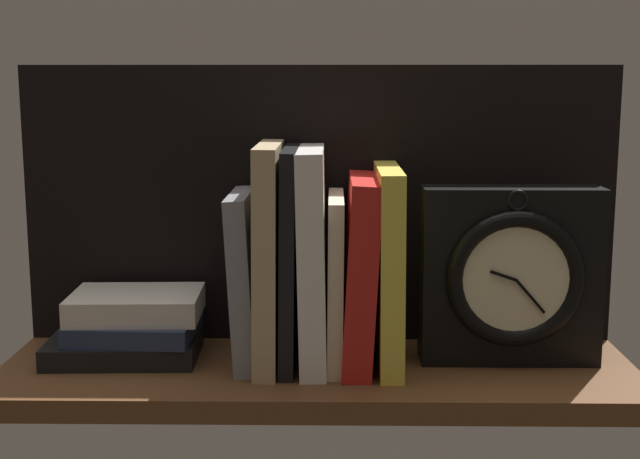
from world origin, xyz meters
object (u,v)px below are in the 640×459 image
book_white_catcher (312,257)px  book_red_requiem (360,271)px  book_gray_chess (245,278)px  book_black_skeptic (290,256)px  book_tan_shortstories (269,254)px  book_yellow_seinlanguage (388,266)px  framed_clock (511,276)px  book_cream_twain (335,280)px  book_stack_side (131,326)px

book_white_catcher → book_red_requiem: size_ratio=1.15×
book_gray_chess → book_black_skeptic: bearing=0.0°
book_white_catcher → book_tan_shortstories: bearing=180.0°
book_tan_shortstories → book_black_skeptic: (2.38, 0.00, -0.22)cm
book_red_requiem → book_yellow_seinlanguage: bearing=0.0°
book_tan_shortstories → book_red_requiem: size_ratio=1.18×
framed_clock → book_tan_shortstories: bearing=179.8°
book_black_skeptic → book_red_requiem: size_ratio=1.15×
book_black_skeptic → book_cream_twain: size_ratio=1.28×
book_black_skeptic → book_white_catcher: 2.58cm
book_black_skeptic → book_red_requiem: book_black_skeptic is taller
book_white_catcher → book_yellow_seinlanguage: (8.61, 0.00, -1.06)cm
book_tan_shortstories → framed_clock: 27.59cm
book_gray_chess → book_white_catcher: bearing=0.0°
book_yellow_seinlanguage → framed_clock: size_ratio=1.11×
book_gray_chess → book_tan_shortstories: 3.88cm
book_white_catcher → book_red_requiem: book_white_catcher is taller
book_gray_chess → book_cream_twain: 10.32cm
book_gray_chess → book_stack_side: book_gray_chess is taller
book_white_catcher → book_red_requiem: bearing=0.0°
book_gray_chess → framed_clock: size_ratio=0.96×
book_cream_twain → book_stack_side: (-23.80, 1.03, -5.94)cm
book_tan_shortstories → book_yellow_seinlanguage: bearing=0.0°
book_white_catcher → book_yellow_seinlanguage: bearing=0.0°
book_white_catcher → book_stack_side: bearing=177.2°
book_black_skeptic → book_gray_chess: bearing=180.0°
book_gray_chess → book_tan_shortstories: (2.74, 0.00, 2.75)cm
book_stack_side → book_gray_chess: bearing=-4.4°
book_tan_shortstories → book_stack_side: book_tan_shortstories is taller
book_yellow_seinlanguage → book_stack_side: 30.76cm
book_tan_shortstories → book_red_requiem: bearing=0.0°
book_black_skeptic → book_red_requiem: 8.14cm
book_cream_twain → framed_clock: 19.92cm
book_tan_shortstories → book_red_requiem: 10.52cm
book_tan_shortstories → book_red_requiem: (10.35, 0.00, -1.87)cm
book_gray_chess → book_stack_side: (-13.49, 1.03, -6.09)cm
book_white_catcher → book_stack_side: book_white_catcher is taller
book_tan_shortstories → book_yellow_seinlanguage: book_tan_shortstories is taller
book_gray_chess → book_cream_twain: size_ratio=1.02×
book_red_requiem → framed_clock: 17.14cm
book_yellow_seinlanguage → framed_clock: (13.90, -0.09, -1.05)cm
book_stack_side → book_yellow_seinlanguage: bearing=-2.0°
book_tan_shortstories → book_yellow_seinlanguage: (13.58, 0.00, -1.31)cm
book_gray_chess → book_tan_shortstories: bearing=0.0°
book_gray_chess → book_cream_twain: bearing=0.0°
book_black_skeptic → book_stack_side: size_ratio=1.38×
book_cream_twain → book_yellow_seinlanguage: bearing=0.0°
book_tan_shortstories → book_stack_side: size_ratio=1.40×
book_black_skeptic → book_stack_side: bearing=176.8°
book_red_requiem → book_stack_side: size_ratio=1.19×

